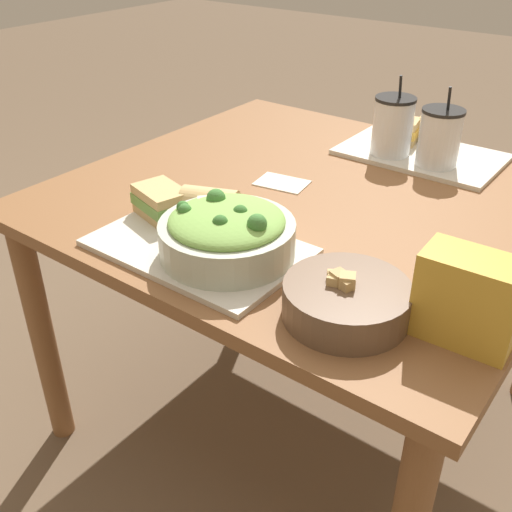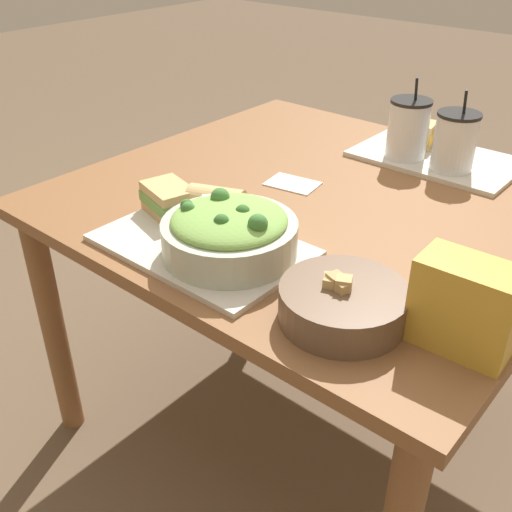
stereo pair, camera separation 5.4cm
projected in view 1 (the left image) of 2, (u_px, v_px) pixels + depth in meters
ground_plane at (300, 411)px, 1.76m from camera, size 12.00×12.00×0.00m
dining_table at (310, 227)px, 1.45m from camera, size 1.11×1.05×0.70m
tray_near at (198, 247)px, 1.17m from camera, size 0.41×0.27×0.01m
tray_far at (421, 154)px, 1.59m from camera, size 0.41×0.27×0.01m
salad_bowl at (227, 232)px, 1.11m from camera, size 0.26×0.26×0.11m
soup_bowl at (346, 300)px, 0.97m from camera, size 0.21×0.21×0.08m
sandwich_near at (162, 202)px, 1.25m from camera, size 0.14×0.11×0.06m
baguette_near at (211, 205)px, 1.23m from camera, size 0.13×0.11×0.07m
sandwich_far at (397, 130)px, 1.64m from camera, size 0.13×0.10×0.06m
baguette_far at (438, 130)px, 1.63m from camera, size 0.09×0.07×0.07m
drink_cup_dark at (393, 128)px, 1.54m from camera, size 0.10×0.10×0.21m
drink_cup_red at (439, 139)px, 1.48m from camera, size 0.10×0.10×0.20m
chip_bag at (469, 299)px, 0.90m from camera, size 0.16×0.09×0.14m
napkin_folded at (283, 182)px, 1.44m from camera, size 0.13×0.10×0.00m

